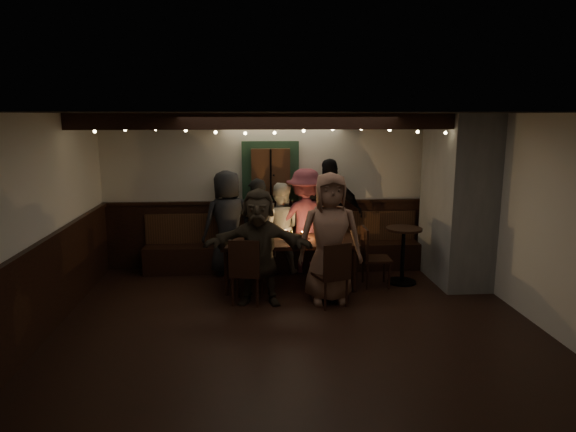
{
  "coord_description": "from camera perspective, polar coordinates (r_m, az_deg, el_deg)",
  "views": [
    {
      "loc": [
        -0.55,
        -6.11,
        2.58
      ],
      "look_at": [
        0.03,
        1.6,
        1.05
      ],
      "focal_mm": 32.0,
      "sensor_mm": 36.0,
      "label": 1
    }
  ],
  "objects": [
    {
      "name": "person_e",
      "position": [
        8.52,
        4.72,
        0.05
      ],
      "size": [
        1.14,
        0.56,
        1.88
      ],
      "primitive_type": "imported",
      "rotation": [
        0.0,
        0.0,
        3.24
      ],
      "color": "black",
      "rests_on": "ground"
    },
    {
      "name": "high_top",
      "position": [
        8.13,
        12.67,
        -3.51
      ],
      "size": [
        0.55,
        0.55,
        0.88
      ],
      "color": "black",
      "rests_on": "ground"
    },
    {
      "name": "person_b",
      "position": [
        8.44,
        -3.46,
        -1.09
      ],
      "size": [
        0.59,
        0.4,
        1.57
      ],
      "primitive_type": "imported",
      "rotation": [
        0.0,
        0.0,
        3.19
      ],
      "color": "black",
      "rests_on": "ground"
    },
    {
      "name": "room",
      "position": [
        7.85,
        7.66,
        0.03
      ],
      "size": [
        6.02,
        5.01,
        2.62
      ],
      "color": "black",
      "rests_on": "ground"
    },
    {
      "name": "person_d",
      "position": [
        8.46,
        1.96,
        -0.53
      ],
      "size": [
        1.13,
        0.66,
        1.72
      ],
      "primitive_type": "imported",
      "rotation": [
        0.0,
        0.0,
        3.16
      ],
      "color": "brown",
      "rests_on": "ground"
    },
    {
      "name": "chair_end",
      "position": [
        7.9,
        9.2,
        -4.11
      ],
      "size": [
        0.42,
        0.42,
        0.91
      ],
      "color": "black",
      "rests_on": "ground"
    },
    {
      "name": "person_c",
      "position": [
        8.5,
        -0.92,
        -1.26
      ],
      "size": [
        0.84,
        0.72,
        1.49
      ],
      "primitive_type": "imported",
      "rotation": [
        0.0,
        0.0,
        2.9
      ],
      "color": "beige",
      "rests_on": "ground"
    },
    {
      "name": "person_g",
      "position": [
        7.1,
        4.66,
        -2.44
      ],
      "size": [
        0.89,
        0.58,
        1.82
      ],
      "primitive_type": "imported",
      "rotation": [
        0.0,
        0.0,
        0.0
      ],
      "color": "brown",
      "rests_on": "ground"
    },
    {
      "name": "dining_table",
      "position": [
        7.77,
        0.11,
        -3.1
      ],
      "size": [
        2.02,
        0.87,
        0.88
      ],
      "color": "black",
      "rests_on": "ground"
    },
    {
      "name": "person_a",
      "position": [
        8.43,
        -6.73,
        -0.7
      ],
      "size": [
        0.98,
        0.83,
        1.71
      ],
      "primitive_type": "imported",
      "rotation": [
        0.0,
        0.0,
        3.55
      ],
      "color": "black",
      "rests_on": "ground"
    },
    {
      "name": "chair_near_left",
      "position": [
        7.05,
        -4.71,
        -5.76
      ],
      "size": [
        0.5,
        0.5,
        0.94
      ],
      "color": "black",
      "rests_on": "ground"
    },
    {
      "name": "person_f",
      "position": [
        7.03,
        -3.28,
        -3.45
      ],
      "size": [
        1.54,
        0.63,
        1.61
      ],
      "primitive_type": "imported",
      "rotation": [
        0.0,
        0.0,
        -0.11
      ],
      "color": "#31291E",
      "rests_on": "ground"
    },
    {
      "name": "chair_near_right",
      "position": [
        6.99,
        5.1,
        -6.09
      ],
      "size": [
        0.52,
        0.52,
        0.9
      ],
      "color": "black",
      "rests_on": "ground"
    }
  ]
}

